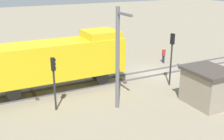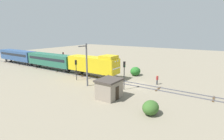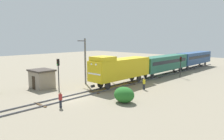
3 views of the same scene
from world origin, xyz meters
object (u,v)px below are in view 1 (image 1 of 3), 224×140
traffic_signal_near (172,50)px  worker_near_track (164,54)px  catenary_mast (118,57)px  locomotive (60,58)px  worker_by_signal (44,66)px  traffic_signal_mid (54,74)px  relay_hut (208,86)px

traffic_signal_near → worker_near_track: 6.95m
catenary_mast → locomotive: bearing=27.6°
worker_by_signal → catenary_mast: (-9.27, -3.02, 2.87)m
traffic_signal_mid → catenary_mast: bearing=-112.0°
worker_near_track → relay_hut: relay_hut is taller
worker_by_signal → relay_hut: 14.93m
locomotive → traffic_signal_near: (-3.20, -8.83, 0.39)m
worker_near_track → worker_by_signal: (1.80, 12.71, 0.00)m
worker_near_track → worker_by_signal: same height
worker_near_track → catenary_mast: size_ratio=0.23×
traffic_signal_near → relay_hut: 4.65m
locomotive → worker_near_track: bearing=-79.0°
worker_near_track → worker_by_signal: size_ratio=1.00×
traffic_signal_near → locomotive: bearing=70.1°
traffic_signal_near → relay_hut: traffic_signal_near is taller
relay_hut → traffic_signal_mid: bearing=68.4°
locomotive → worker_near_track: (2.40, -12.34, -1.78)m
traffic_signal_mid → locomotive: bearing=-23.3°
locomotive → worker_near_track: size_ratio=6.82×
locomotive → relay_hut: size_ratio=3.31×
worker_by_signal → relay_hut: size_ratio=0.49×
traffic_signal_near → worker_near_track: traffic_signal_near is taller
traffic_signal_mid → worker_by_signal: 7.87m
locomotive → catenary_mast: 5.82m
traffic_signal_mid → relay_hut: size_ratio=1.11×
catenary_mast → traffic_signal_near: bearing=-73.2°
worker_near_track → relay_hut: (-9.90, 3.45, 0.40)m
traffic_signal_mid → worker_by_signal: size_ratio=2.29×
traffic_signal_mid → worker_by_signal: bearing=-8.2°
traffic_signal_near → relay_hut: size_ratio=1.31×
traffic_signal_mid → catenary_mast: size_ratio=0.54×
locomotive → relay_hut: (-7.50, -8.89, -1.38)m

